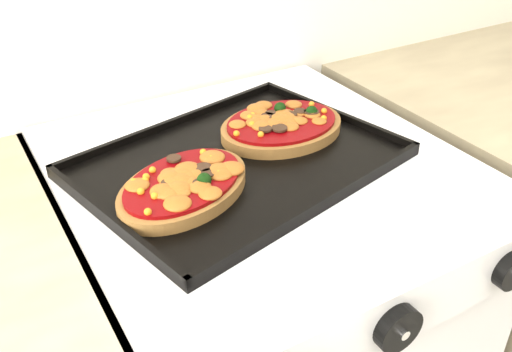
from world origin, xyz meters
TOP-DOWN VIEW (x-y plane):
  - control_panel at (-0.04, 1.39)m, footprint 0.60×0.02m
  - knob_center at (-0.05, 1.37)m, footprint 0.06×0.02m
  - knob_right at (0.15, 1.37)m, footprint 0.05×0.02m
  - baking_tray at (-0.07, 1.70)m, footprint 0.51×0.42m
  - pizza_left at (-0.18, 1.66)m, footprint 0.25×0.22m
  - pizza_right at (0.03, 1.74)m, footprint 0.21×0.17m

SIDE VIEW (x-z plane):
  - control_panel at x=-0.04m, z-range 0.81..0.90m
  - knob_center at x=-0.05m, z-range 0.82..0.89m
  - knob_right at x=0.15m, z-range 0.83..0.88m
  - baking_tray at x=-0.07m, z-range 0.91..0.93m
  - pizza_right at x=0.03m, z-range 0.92..0.95m
  - pizza_left at x=-0.18m, z-range 0.92..0.95m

